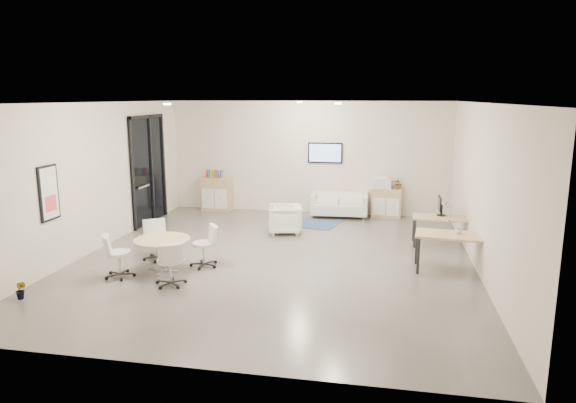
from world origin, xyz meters
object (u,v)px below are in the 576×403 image
(round_table, at_px, (162,243))
(loveseat, at_px, (339,205))
(sideboard_left, at_px, (217,194))
(armchair_left, at_px, (284,218))
(armchair_right, at_px, (288,217))
(desk_rear, at_px, (442,220))
(sideboard_right, at_px, (386,203))
(desk_front, at_px, (453,238))

(round_table, bearing_deg, loveseat, 61.09)
(sideboard_left, distance_m, loveseat, 3.65)
(armchair_left, distance_m, armchair_right, 0.20)
(sideboard_left, xyz_separation_m, armchair_right, (2.53, -1.99, -0.13))
(armchair_left, bearing_deg, armchair_right, 152.22)
(sideboard_left, height_order, armchair_right, sideboard_left)
(sideboard_left, bearing_deg, desk_rear, -22.91)
(sideboard_right, xyz_separation_m, armchair_left, (-2.46, -2.21, -0.02))
(sideboard_right, distance_m, armchair_left, 3.31)
(armchair_left, bearing_deg, sideboard_right, 119.80)
(sideboard_left, bearing_deg, round_table, -82.35)
(sideboard_right, height_order, loveseat, sideboard_right)
(armchair_right, bearing_deg, loveseat, 45.67)
(sideboard_right, distance_m, loveseat, 1.31)
(sideboard_left, bearing_deg, sideboard_right, 0.32)
(desk_front, bearing_deg, armchair_right, 152.82)
(sideboard_right, bearing_deg, sideboard_left, -179.68)
(sideboard_left, relative_size, armchair_left, 1.27)
(sideboard_left, height_order, desk_rear, sideboard_left)
(sideboard_right, height_order, armchair_right, sideboard_right)
(sideboard_right, bearing_deg, desk_rear, -64.96)
(desk_rear, bearing_deg, desk_front, -85.38)
(loveseat, bearing_deg, round_table, -121.43)
(loveseat, bearing_deg, desk_rear, -46.82)
(sideboard_left, bearing_deg, loveseat, -2.28)
(loveseat, xyz_separation_m, round_table, (-2.92, -5.28, 0.25))
(sideboard_right, relative_size, armchair_right, 1.15)
(sideboard_right, relative_size, loveseat, 0.51)
(round_table, bearing_deg, sideboard_right, 52.34)
(sideboard_left, xyz_separation_m, desk_rear, (6.17, -2.61, 0.11))
(sideboard_right, distance_m, desk_front, 4.56)
(armchair_left, xyz_separation_m, desk_front, (3.73, -2.16, 0.27))
(loveseat, bearing_deg, armchair_left, -122.43)
(loveseat, relative_size, round_table, 1.49)
(armchair_left, height_order, desk_front, armchair_left)
(desk_rear, distance_m, desk_front, 1.75)
(sideboard_right, bearing_deg, loveseat, -172.39)
(desk_front, distance_m, round_table, 5.58)
(sideboard_right, xyz_separation_m, loveseat, (-1.29, -0.17, -0.09))
(loveseat, relative_size, desk_front, 1.09)
(desk_front, bearing_deg, desk_rear, 96.63)
(desk_rear, distance_m, round_table, 6.12)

